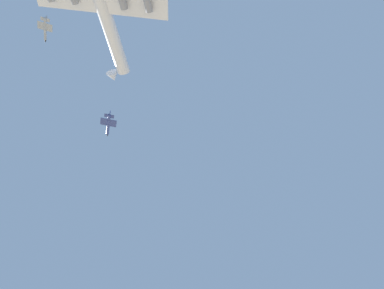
# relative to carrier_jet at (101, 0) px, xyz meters

# --- Properties ---
(carrier_jet) EXTENTS (62.78, 59.67, 21.69)m
(carrier_jet) POSITION_rel_carrier_jet_xyz_m (0.00, 0.00, 0.00)
(carrier_jet) COLOR white
(chase_jet_left_wing) EXTENTS (14.55, 10.28, 4.00)m
(chase_jet_left_wing) POSITION_rel_carrier_jet_xyz_m (40.57, -36.10, -19.20)
(chase_jet_left_wing) COLOR #38478C
(chase_jet_right_wing) EXTENTS (14.77, 9.83, 4.00)m
(chase_jet_right_wing) POSITION_rel_carrier_jet_xyz_m (48.95, 12.73, 30.65)
(chase_jet_right_wing) COLOR #999EA3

